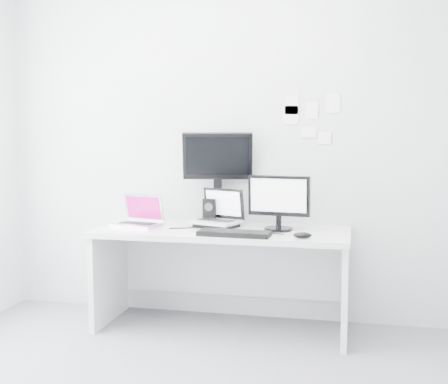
% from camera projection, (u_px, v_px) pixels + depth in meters
% --- Properties ---
extents(back_wall, '(3.60, 0.00, 3.60)m').
position_uv_depth(back_wall, '(232.00, 141.00, 4.47)').
color(back_wall, silver).
rests_on(back_wall, ground).
extents(desk, '(1.80, 0.70, 0.73)m').
position_uv_depth(desk, '(222.00, 279.00, 4.23)').
color(desk, silver).
rests_on(desk, ground).
extents(macbook, '(0.37, 0.31, 0.24)m').
position_uv_depth(macbook, '(137.00, 210.00, 4.31)').
color(macbook, '#B7B7BC').
rests_on(macbook, desk).
extents(speaker, '(0.10, 0.10, 0.19)m').
position_uv_depth(speaker, '(210.00, 211.00, 4.43)').
color(speaker, black).
rests_on(speaker, desk).
extents(dell_laptop, '(0.41, 0.37, 0.29)m').
position_uv_depth(dell_laptop, '(215.00, 208.00, 4.28)').
color(dell_laptop, '#A1A3A8').
rests_on(dell_laptop, desk).
extents(rear_monitor, '(0.55, 0.29, 0.71)m').
position_uv_depth(rear_monitor, '(218.00, 177.00, 4.43)').
color(rear_monitor, black).
rests_on(rear_monitor, desk).
extents(samsung_monitor, '(0.46, 0.24, 0.40)m').
position_uv_depth(samsung_monitor, '(279.00, 202.00, 4.13)').
color(samsung_monitor, black).
rests_on(samsung_monitor, desk).
extents(keyboard, '(0.49, 0.20, 0.03)m').
position_uv_depth(keyboard, '(234.00, 233.00, 3.93)').
color(keyboard, black).
rests_on(keyboard, desk).
extents(mouse, '(0.13, 0.10, 0.04)m').
position_uv_depth(mouse, '(303.00, 235.00, 3.84)').
color(mouse, black).
rests_on(mouse, desk).
extents(wall_note_0, '(0.10, 0.00, 0.14)m').
position_uv_depth(wall_note_0, '(292.00, 105.00, 4.34)').
color(wall_note_0, white).
rests_on(wall_note_0, back_wall).
extents(wall_note_1, '(0.09, 0.00, 0.13)m').
position_uv_depth(wall_note_1, '(312.00, 110.00, 4.31)').
color(wall_note_1, white).
rests_on(wall_note_1, back_wall).
extents(wall_note_2, '(0.10, 0.00, 0.14)m').
position_uv_depth(wall_note_2, '(333.00, 103.00, 4.27)').
color(wall_note_2, white).
rests_on(wall_note_2, back_wall).
extents(wall_note_3, '(0.11, 0.00, 0.08)m').
position_uv_depth(wall_note_3, '(309.00, 132.00, 4.33)').
color(wall_note_3, white).
rests_on(wall_note_3, back_wall).
extents(wall_note_4, '(0.12, 0.00, 0.13)m').
position_uv_depth(wall_note_4, '(291.00, 115.00, 4.35)').
color(wall_note_4, white).
rests_on(wall_note_4, back_wall).
extents(wall_note_5, '(0.09, 0.00, 0.09)m').
position_uv_depth(wall_note_5, '(324.00, 138.00, 4.31)').
color(wall_note_5, white).
rests_on(wall_note_5, back_wall).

